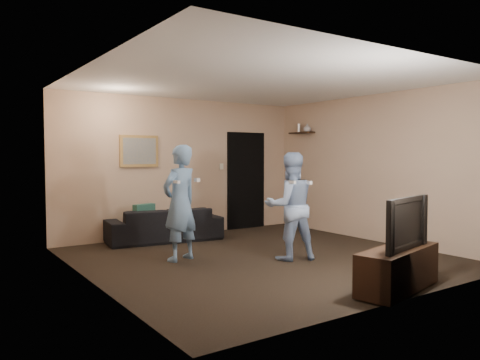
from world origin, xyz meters
TOP-DOWN VIEW (x-y plane):
  - ground at (0.00, 0.00)m, footprint 5.00×5.00m
  - ceiling at (0.00, 0.00)m, footprint 5.00×5.00m
  - wall_back at (0.00, 2.50)m, footprint 5.00×0.04m
  - wall_front at (0.00, -2.50)m, footprint 5.00×0.04m
  - wall_left at (-2.50, 0.00)m, footprint 0.04×5.00m
  - wall_right at (2.50, 0.00)m, footprint 0.04×5.00m
  - sofa at (-0.61, 2.07)m, footprint 2.09×1.04m
  - throw_pillow at (-0.99, 2.07)m, footprint 0.42×0.23m
  - painting_frame at (-0.90, 2.48)m, footprint 0.72×0.05m
  - painting_canvas at (-0.90, 2.45)m, footprint 0.62×0.01m
  - doorway at (1.45, 2.47)m, footprint 0.90×0.06m
  - light_switch at (0.85, 2.48)m, footprint 0.08×0.02m
  - wall_shelf at (2.39, 1.80)m, footprint 0.20×0.60m
  - shelf_vase at (2.39, 1.63)m, footprint 0.16×0.16m
  - shelf_figurine at (2.39, 1.89)m, footprint 0.06×0.06m
  - tv_console at (0.24, -2.25)m, footprint 1.37×0.72m
  - television at (0.24, -2.25)m, footprint 1.01×0.36m
  - wii_player_left at (-1.08, 0.51)m, footprint 0.71×0.58m
  - wii_player_right at (0.28, -0.34)m, footprint 0.91×0.81m

SIDE VIEW (x-z plane):
  - ground at x=0.00m, z-range 0.00..0.00m
  - tv_console at x=0.24m, z-range 0.02..0.48m
  - sofa at x=-0.61m, z-range 0.00..0.59m
  - throw_pillow at x=-0.99m, z-range 0.28..0.68m
  - television at x=0.24m, z-range 0.48..1.06m
  - wii_player_right at x=0.28m, z-range 0.00..1.57m
  - wii_player_left at x=-1.08m, z-range 0.00..1.67m
  - doorway at x=1.45m, z-range 0.00..2.00m
  - wall_back at x=0.00m, z-range 0.00..2.60m
  - wall_front at x=0.00m, z-range 0.00..2.60m
  - wall_left at x=-2.50m, z-range 0.00..2.60m
  - wall_right at x=2.50m, z-range 0.00..2.60m
  - light_switch at x=0.85m, z-range 1.24..1.36m
  - painting_frame at x=-0.90m, z-range 1.32..1.89m
  - painting_canvas at x=-0.90m, z-range 1.37..1.83m
  - wall_shelf at x=2.39m, z-range 1.98..2.00m
  - shelf_vase at x=2.39m, z-range 2.00..2.17m
  - shelf_figurine at x=2.39m, z-range 2.00..2.18m
  - ceiling at x=0.00m, z-range 2.58..2.62m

